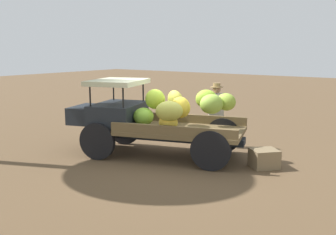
# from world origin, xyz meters

# --- Properties ---
(ground_plane) EXTENTS (60.00, 60.00, 0.00)m
(ground_plane) POSITION_xyz_m (0.00, 0.00, 0.00)
(ground_plane) COLOR brown
(truck) EXTENTS (4.66, 2.82, 1.89)m
(truck) POSITION_xyz_m (0.60, 0.05, 0.96)
(truck) COLOR black
(truck) RESTS_ON ground
(farmer) EXTENTS (0.58, 0.55, 1.76)m
(farmer) POSITION_xyz_m (-0.35, -1.71, 1.00)
(farmer) COLOR #464A51
(farmer) RESTS_ON ground
(wooden_crate) EXTENTS (0.77, 0.78, 0.42)m
(wooden_crate) POSITION_xyz_m (-2.19, -0.65, 0.21)
(wooden_crate) COLOR olive
(wooden_crate) RESTS_ON ground
(loose_banana_bunch) EXTENTS (0.48, 0.63, 0.32)m
(loose_banana_bunch) POSITION_xyz_m (0.47, -2.52, 0.15)
(loose_banana_bunch) COLOR gold
(loose_banana_bunch) RESTS_ON ground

